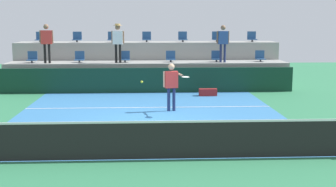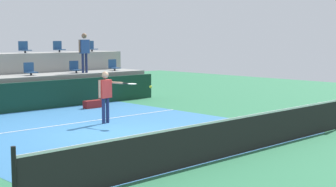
{
  "view_description": "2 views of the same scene",
  "coord_description": "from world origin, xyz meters",
  "px_view_note": "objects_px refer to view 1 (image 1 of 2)",
  "views": [
    {
      "loc": [
        -0.13,
        -14.19,
        3.18
      ],
      "look_at": [
        0.51,
        -1.52,
        1.15
      ],
      "focal_mm": 48.97,
      "sensor_mm": 36.0,
      "label": 1
    },
    {
      "loc": [
        -8.67,
        -11.17,
        2.76
      ],
      "look_at": [
        0.79,
        -1.22,
        1.21
      ],
      "focal_mm": 52.91,
      "sensor_mm": 36.0,
      "label": 2
    }
  ],
  "objects_px": {
    "stadium_chair_lower_mid_right": "(171,57)",
    "spectator_with_hat": "(118,39)",
    "stadium_chair_lower_right": "(216,57)",
    "stadium_chair_upper_far_left": "(40,38)",
    "stadium_chair_lower_far_left": "(32,58)",
    "equipment_bag": "(208,92)",
    "spectator_leaning_on_rail": "(47,39)",
    "stadium_chair_upper_right": "(217,38)",
    "stadium_chair_upper_center": "(147,38)",
    "tennis_player": "(172,82)",
    "stadium_chair_lower_left": "(80,58)",
    "stadium_chair_lower_far_right": "(260,57)",
    "spectator_in_grey": "(223,40)",
    "tennis_ball": "(142,82)",
    "stadium_chair_upper_far_right": "(252,37)",
    "stadium_chair_upper_mid_left": "(112,38)",
    "stadium_chair_upper_left": "(77,38)",
    "stadium_chair_lower_mid_left": "(125,57)",
    "stadium_chair_upper_mid_right": "(183,38)"
  },
  "relations": [
    {
      "from": "stadium_chair_lower_mid_right",
      "to": "spectator_with_hat",
      "type": "relative_size",
      "value": 0.29
    },
    {
      "from": "stadium_chair_lower_right",
      "to": "stadium_chair_upper_far_left",
      "type": "relative_size",
      "value": 1.0
    },
    {
      "from": "stadium_chair_lower_far_left",
      "to": "equipment_bag",
      "type": "bearing_deg",
      "value": -16.14
    },
    {
      "from": "spectator_leaning_on_rail",
      "to": "spectator_with_hat",
      "type": "height_order",
      "value": "spectator_with_hat"
    },
    {
      "from": "stadium_chair_lower_far_left",
      "to": "stadium_chair_upper_right",
      "type": "distance_m",
      "value": 9.07
    },
    {
      "from": "stadium_chair_upper_center",
      "to": "tennis_player",
      "type": "height_order",
      "value": "stadium_chair_upper_center"
    },
    {
      "from": "stadium_chair_lower_left",
      "to": "stadium_chair_lower_far_right",
      "type": "bearing_deg",
      "value": 0.0
    },
    {
      "from": "stadium_chair_lower_left",
      "to": "stadium_chair_upper_center",
      "type": "relative_size",
      "value": 1.0
    },
    {
      "from": "stadium_chair_lower_right",
      "to": "stadium_chair_lower_far_right",
      "type": "distance_m",
      "value": 2.09
    },
    {
      "from": "stadium_chair_lower_mid_right",
      "to": "spectator_in_grey",
      "type": "distance_m",
      "value": 2.56
    },
    {
      "from": "stadium_chair_lower_mid_right",
      "to": "stadium_chair_upper_far_left",
      "type": "bearing_deg",
      "value": 164.32
    },
    {
      "from": "stadium_chair_lower_left",
      "to": "stadium_chair_lower_right",
      "type": "distance_m",
      "value": 6.4
    },
    {
      "from": "stadium_chair_upper_center",
      "to": "tennis_player",
      "type": "bearing_deg",
      "value": -83.47
    },
    {
      "from": "spectator_in_grey",
      "to": "tennis_ball",
      "type": "height_order",
      "value": "spectator_in_grey"
    },
    {
      "from": "stadium_chair_upper_far_right",
      "to": "spectator_leaning_on_rail",
      "type": "height_order",
      "value": "spectator_leaning_on_rail"
    },
    {
      "from": "stadium_chair_lower_left",
      "to": "stadium_chair_lower_far_right",
      "type": "height_order",
      "value": "same"
    },
    {
      "from": "stadium_chair_upper_mid_left",
      "to": "stadium_chair_upper_far_right",
      "type": "relative_size",
      "value": 1.0
    },
    {
      "from": "stadium_chair_lower_right",
      "to": "stadium_chair_upper_mid_left",
      "type": "height_order",
      "value": "stadium_chair_upper_mid_left"
    },
    {
      "from": "stadium_chair_upper_center",
      "to": "equipment_bag",
      "type": "bearing_deg",
      "value": -57.74
    },
    {
      "from": "stadium_chair_upper_far_left",
      "to": "stadium_chair_upper_mid_left",
      "type": "xyz_separation_m",
      "value": [
        3.57,
        0.0,
        0.0
      ]
    },
    {
      "from": "equipment_bag",
      "to": "stadium_chair_lower_far_right",
      "type": "bearing_deg",
      "value": 39.29
    },
    {
      "from": "stadium_chair_lower_far_right",
      "to": "spectator_with_hat",
      "type": "relative_size",
      "value": 0.29
    },
    {
      "from": "stadium_chair_lower_right",
      "to": "stadium_chair_upper_right",
      "type": "height_order",
      "value": "stadium_chair_upper_right"
    },
    {
      "from": "stadium_chair_upper_right",
      "to": "tennis_player",
      "type": "xyz_separation_m",
      "value": [
        -2.71,
        -7.34,
        -1.28
      ]
    },
    {
      "from": "stadium_chair_upper_center",
      "to": "stadium_chair_upper_right",
      "type": "relative_size",
      "value": 1.0
    },
    {
      "from": "stadium_chair_lower_left",
      "to": "spectator_leaning_on_rail",
      "type": "height_order",
      "value": "spectator_leaning_on_rail"
    },
    {
      "from": "stadium_chair_upper_far_left",
      "to": "spectator_with_hat",
      "type": "relative_size",
      "value": 0.29
    },
    {
      "from": "stadium_chair_lower_mid_right",
      "to": "stadium_chair_upper_right",
      "type": "xyz_separation_m",
      "value": [
        2.43,
        1.8,
        0.85
      ]
    },
    {
      "from": "stadium_chair_upper_far_left",
      "to": "spectator_leaning_on_rail",
      "type": "height_order",
      "value": "spectator_leaning_on_rail"
    },
    {
      "from": "stadium_chair_upper_left",
      "to": "tennis_ball",
      "type": "xyz_separation_m",
      "value": [
        3.29,
        -10.66,
        -0.82
      ]
    },
    {
      "from": "stadium_chair_lower_mid_right",
      "to": "spectator_in_grey",
      "type": "height_order",
      "value": "spectator_in_grey"
    },
    {
      "from": "tennis_player",
      "to": "spectator_in_grey",
      "type": "relative_size",
      "value": 0.98
    },
    {
      "from": "stadium_chair_lower_mid_left",
      "to": "spectator_leaning_on_rail",
      "type": "relative_size",
      "value": 0.29
    },
    {
      "from": "stadium_chair_lower_mid_right",
      "to": "stadium_chair_lower_far_right",
      "type": "relative_size",
      "value": 1.0
    },
    {
      "from": "stadium_chair_lower_far_left",
      "to": "tennis_player",
      "type": "relative_size",
      "value": 0.31
    },
    {
      "from": "stadium_chair_lower_far_left",
      "to": "spectator_with_hat",
      "type": "xyz_separation_m",
      "value": [
        3.98,
        -0.38,
        0.89
      ]
    },
    {
      "from": "stadium_chair_upper_mid_left",
      "to": "stadium_chair_upper_right",
      "type": "distance_m",
      "value": 5.27
    },
    {
      "from": "stadium_chair_upper_right",
      "to": "equipment_bag",
      "type": "bearing_deg",
      "value": -103.4
    },
    {
      "from": "stadium_chair_upper_left",
      "to": "stadium_chair_upper_mid_right",
      "type": "relative_size",
      "value": 1.0
    },
    {
      "from": "stadium_chair_upper_center",
      "to": "spectator_leaning_on_rail",
      "type": "distance_m",
      "value": 5.03
    },
    {
      "from": "stadium_chair_upper_mid_left",
      "to": "stadium_chair_upper_center",
      "type": "distance_m",
      "value": 1.73
    },
    {
      "from": "stadium_chair_upper_far_right",
      "to": "tennis_ball",
      "type": "distance_m",
      "value": 12.05
    },
    {
      "from": "stadium_chair_lower_far_right",
      "to": "tennis_player",
      "type": "distance_m",
      "value": 7.16
    },
    {
      "from": "stadium_chair_upper_mid_left",
      "to": "stadium_chair_lower_right",
      "type": "bearing_deg",
      "value": -19.83
    },
    {
      "from": "spectator_leaning_on_rail",
      "to": "spectator_in_grey",
      "type": "distance_m",
      "value": 8.03
    },
    {
      "from": "spectator_in_grey",
      "to": "equipment_bag",
      "type": "xyz_separation_m",
      "value": [
        -0.93,
        -1.9,
        -2.14
      ]
    },
    {
      "from": "stadium_chair_upper_far_right",
      "to": "stadium_chair_upper_right",
      "type": "bearing_deg",
      "value": 180.0
    },
    {
      "from": "stadium_chair_upper_left",
      "to": "equipment_bag",
      "type": "distance_m",
      "value": 7.61
    },
    {
      "from": "spectator_in_grey",
      "to": "tennis_ball",
      "type": "xyz_separation_m",
      "value": [
        -3.69,
        -8.48,
        -0.79
      ]
    },
    {
      "from": "stadium_chair_upper_far_left",
      "to": "stadium_chair_lower_mid_right",
      "type": "bearing_deg",
      "value": -15.68
    }
  ]
}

